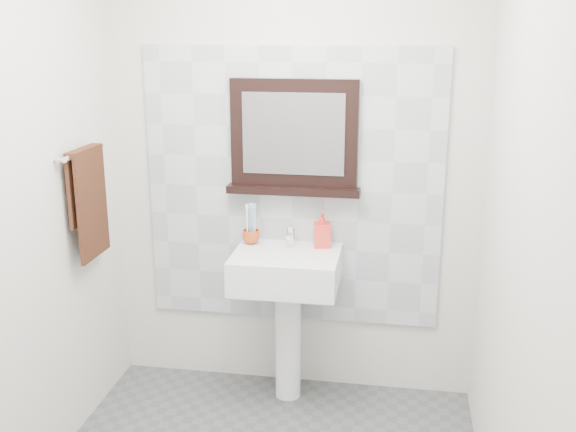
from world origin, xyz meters
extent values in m
cube|color=silver|center=(0.00, 1.10, 1.25)|extent=(2.00, 0.01, 2.50)
cube|color=silver|center=(0.00, -1.10, 1.25)|extent=(2.00, 0.01, 2.50)
cube|color=silver|center=(-1.00, 0.00, 1.25)|extent=(0.01, 2.20, 2.50)
cube|color=silver|center=(1.00, 0.00, 1.25)|extent=(0.01, 2.20, 2.50)
cube|color=#B2BBC0|center=(0.00, 1.09, 1.15)|extent=(1.60, 0.02, 1.50)
cylinder|color=white|center=(0.01, 0.92, 0.34)|extent=(0.14, 0.14, 0.68)
cube|color=white|center=(0.01, 0.86, 0.77)|extent=(0.55, 0.44, 0.18)
cylinder|color=silver|center=(0.01, 0.84, 0.85)|extent=(0.32, 0.32, 0.02)
cylinder|color=#4C4C4F|center=(0.01, 0.84, 0.86)|extent=(0.04, 0.04, 0.00)
cylinder|color=silver|center=(0.01, 1.01, 0.91)|extent=(0.04, 0.04, 0.09)
cylinder|color=silver|center=(0.01, 0.96, 0.93)|extent=(0.02, 0.10, 0.02)
cube|color=silver|center=(0.01, 1.02, 0.96)|extent=(0.02, 0.07, 0.01)
imported|color=#BA4015|center=(-0.21, 0.99, 0.90)|extent=(0.10, 0.10, 0.08)
cylinder|color=white|center=(-0.23, 0.98, 0.97)|extent=(0.01, 0.01, 0.19)
cube|color=white|center=(-0.23, 0.98, 1.07)|extent=(0.01, 0.01, 0.03)
cylinder|color=#5FB2DA|center=(-0.19, 0.98, 0.97)|extent=(0.01, 0.01, 0.19)
cube|color=#5FB2DA|center=(-0.19, 0.98, 1.07)|extent=(0.01, 0.01, 0.03)
cylinder|color=white|center=(-0.21, 1.01, 0.97)|extent=(0.01, 0.01, 0.19)
cube|color=white|center=(-0.21, 1.01, 1.07)|extent=(0.01, 0.01, 0.03)
cylinder|color=#5FB2DA|center=(-0.22, 1.00, 0.97)|extent=(0.01, 0.01, 0.19)
cube|color=#5FB2DA|center=(-0.22, 1.00, 1.07)|extent=(0.01, 0.01, 0.03)
cylinder|color=white|center=(-0.19, 1.00, 0.97)|extent=(0.01, 0.01, 0.19)
cube|color=white|center=(-0.19, 1.00, 1.07)|extent=(0.01, 0.01, 0.03)
imported|color=red|center=(0.18, 1.00, 0.96)|extent=(0.10, 0.10, 0.19)
cube|color=black|center=(0.01, 1.07, 1.45)|extent=(0.67, 0.06, 0.56)
cube|color=#99999E|center=(0.01, 1.03, 1.45)|extent=(0.54, 0.01, 0.43)
cube|color=black|center=(0.01, 1.04, 1.15)|extent=(0.71, 0.11, 0.04)
cylinder|color=silver|center=(-0.94, 0.61, 1.41)|extent=(0.03, 0.40, 0.03)
cylinder|color=silver|center=(-0.97, 0.42, 1.41)|extent=(0.05, 0.02, 0.02)
cylinder|color=silver|center=(-0.97, 0.80, 1.41)|extent=(0.05, 0.02, 0.02)
cube|color=#34190E|center=(-0.93, 0.61, 1.14)|extent=(0.02, 0.30, 0.52)
cube|color=#34190E|center=(-0.96, 0.61, 1.23)|extent=(0.02, 0.30, 0.34)
cube|color=#34190E|center=(-0.94, 0.61, 1.41)|extent=(0.06, 0.30, 0.03)
camera|label=1|loc=(0.56, -2.40, 2.00)|focal=42.00mm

